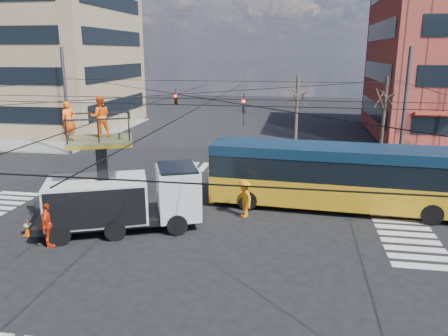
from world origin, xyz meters
TOP-DOWN VIEW (x-y plane):
  - ground at (0.00, 0.00)m, footprint 120.00×120.00m
  - sidewalk_nw at (-21.00, 21.00)m, footprint 18.00×18.00m
  - crosswalks at (0.00, 0.00)m, footprint 22.40×22.40m
  - overhead_network at (-0.07, 0.40)m, footprint 24.24×24.24m
  - tree_a at (5.00, 13.50)m, footprint 2.00×2.00m
  - tree_b at (11.00, 13.50)m, footprint 2.00×2.00m
  - utility_truck at (-2.27, -1.07)m, footprint 7.35×4.79m
  - city_bus at (7.48, 3.17)m, footprint 13.31×3.42m
  - traffic_cone at (-6.10, -2.48)m, footprint 0.36×0.36m
  - worker_ground at (-4.58, -3.33)m, footprint 0.76×1.21m
  - flagger at (2.77, 1.28)m, footprint 1.26×1.36m

SIDE VIEW (x-z plane):
  - ground at x=0.00m, z-range 0.00..0.00m
  - crosswalks at x=0.00m, z-range 0.00..0.02m
  - sidewalk_nw at x=-21.00m, z-range 0.00..0.12m
  - traffic_cone at x=-6.10m, z-range 0.00..0.71m
  - flagger at x=2.77m, z-range 0.00..1.84m
  - worker_ground at x=-4.58m, z-range 0.00..1.92m
  - city_bus at x=7.48m, z-range 0.13..3.33m
  - utility_truck at x=-2.27m, z-range -0.96..4.92m
  - overhead_network at x=-0.07m, z-range 0.29..8.29m
  - tree_a at x=5.00m, z-range 1.63..7.63m
  - tree_b at x=11.00m, z-range 1.63..7.63m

